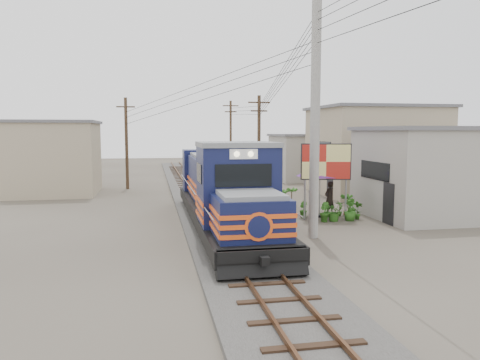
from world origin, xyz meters
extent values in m
plane|color=#473F35|center=(0.00, 0.00, 0.00)|extent=(120.00, 120.00, 0.00)
cube|color=#595651|center=(0.00, 10.00, 0.08)|extent=(3.60, 70.00, 0.16)
cube|color=#51331E|center=(-0.54, 10.00, 0.26)|extent=(0.08, 70.00, 0.12)
cube|color=#51331E|center=(0.54, 10.00, 0.26)|extent=(0.08, 70.00, 0.12)
cube|color=black|center=(0.00, 1.88, 0.76)|extent=(2.86, 15.79, 0.54)
cube|color=black|center=(0.00, -3.06, 0.47)|extent=(2.17, 3.16, 0.64)
cube|color=black|center=(0.00, 6.81, 0.47)|extent=(2.17, 3.16, 0.64)
cube|color=#10153C|center=(0.00, -4.24, 1.60)|extent=(2.35, 2.37, 1.48)
cube|color=#10153C|center=(0.00, -1.77, 2.39)|extent=(2.80, 2.57, 3.06)
cube|color=slate|center=(0.00, -1.77, 3.97)|extent=(2.86, 2.69, 0.18)
cube|color=black|center=(0.00, -3.07, 2.94)|extent=(2.00, 0.06, 0.79)
cube|color=white|center=(0.00, -3.08, 3.68)|extent=(0.99, 0.06, 0.35)
cube|color=#10153C|center=(0.00, 4.35, 2.00)|extent=(2.23, 9.67, 2.27)
cube|color=slate|center=(0.00, 4.35, 3.18)|extent=(2.00, 9.67, 0.18)
cube|color=#F15216|center=(0.00, 1.88, 1.31)|extent=(2.90, 15.79, 0.14)
cube|color=#F15216|center=(0.00, 1.88, 1.60)|extent=(2.90, 15.79, 0.14)
cube|color=#F15216|center=(0.00, 1.88, 1.90)|extent=(2.90, 15.79, 0.14)
cylinder|color=#9E9B93|center=(3.50, -0.50, 5.00)|extent=(0.40, 0.40, 10.00)
cylinder|color=#4C3826|center=(4.50, 14.00, 3.50)|extent=(0.24, 0.24, 7.00)
cube|color=#4C3826|center=(4.50, 14.00, 6.50)|extent=(1.60, 0.10, 0.10)
cube|color=#4C3826|center=(4.50, 14.00, 5.90)|extent=(1.20, 0.10, 0.10)
cylinder|color=#4C3826|center=(4.80, 28.00, 3.75)|extent=(0.24, 0.24, 7.50)
cube|color=#4C3826|center=(4.80, 28.00, 7.00)|extent=(1.60, 0.10, 0.10)
cube|color=#4C3826|center=(4.80, 28.00, 6.40)|extent=(1.20, 0.10, 0.10)
cylinder|color=#4C3826|center=(-5.00, 18.00, 3.50)|extent=(0.24, 0.24, 7.00)
cube|color=#4C3826|center=(-5.00, 18.00, 6.50)|extent=(1.60, 0.10, 0.10)
cube|color=#4C3826|center=(-5.00, 18.00, 5.90)|extent=(1.20, 0.10, 0.10)
cube|color=gray|center=(11.50, 3.00, 2.25)|extent=(7.00, 6.00, 4.50)
cube|color=slate|center=(11.50, 3.00, 4.60)|extent=(7.35, 6.30, 0.20)
cube|color=black|center=(7.98, 3.00, 2.48)|extent=(0.05, 3.00, 0.90)
cube|color=tan|center=(12.50, 12.00, 3.00)|extent=(8.00, 7.00, 6.00)
cube|color=slate|center=(12.50, 12.00, 6.10)|extent=(8.40, 7.35, 0.20)
cube|color=black|center=(8.48, 12.00, 3.30)|extent=(0.05, 3.50, 0.90)
cube|color=gray|center=(11.00, 22.00, 2.00)|extent=(6.00, 6.00, 4.00)
cube|color=slate|center=(11.00, 22.00, 4.10)|extent=(6.30, 6.30, 0.20)
cube|color=black|center=(7.98, 22.00, 2.20)|extent=(0.05, 3.00, 0.90)
cube|color=tan|center=(-10.00, 16.00, 2.50)|extent=(6.00, 6.00, 5.00)
cube|color=slate|center=(-10.00, 16.00, 5.10)|extent=(6.30, 6.30, 0.20)
cube|color=black|center=(-13.02, 16.00, 2.75)|extent=(0.05, 3.00, 0.90)
cylinder|color=#99999E|center=(4.39, 3.28, 1.42)|extent=(0.10, 0.10, 2.83)
cylinder|color=#99999E|center=(6.38, 2.83, 1.42)|extent=(0.10, 0.10, 2.83)
cube|color=black|center=(5.38, 3.06, 2.95)|extent=(2.46, 0.68, 1.81)
cube|color=#B42118|center=(5.38, 3.03, 2.95)|extent=(2.34, 0.61, 1.70)
cylinder|color=black|center=(5.44, 4.00, 0.05)|extent=(0.50, 0.50, 0.10)
cylinder|color=#99999E|center=(5.44, 4.00, 1.25)|extent=(0.05, 0.05, 2.50)
cone|color=#5B297B|center=(5.44, 4.00, 2.45)|extent=(3.16, 3.16, 0.63)
imported|color=black|center=(6.19, 4.52, 0.90)|extent=(0.78, 0.69, 1.79)
imported|color=#2D661D|center=(4.65, 2.73, 0.44)|extent=(0.55, 0.49, 0.87)
imported|color=#2D661D|center=(5.19, 2.68, 0.49)|extent=(0.47, 0.57, 0.98)
imported|color=#2D661D|center=(5.75, 2.72, 0.49)|extent=(0.92, 0.81, 0.99)
imported|color=#2D661D|center=(6.57, 2.70, 0.57)|extent=(0.90, 0.90, 1.14)
imported|color=#2D661D|center=(7.09, 2.93, 0.48)|extent=(0.60, 0.60, 0.96)
imported|color=#2D661D|center=(4.53, 3.95, 0.43)|extent=(0.40, 0.49, 0.85)
imported|color=#2D661D|center=(5.11, 3.87, 0.31)|extent=(0.66, 0.70, 0.62)
imported|color=#2D661D|center=(5.85, 3.96, 0.31)|extent=(0.47, 0.47, 0.62)
imported|color=#2D661D|center=(6.56, 3.99, 0.41)|extent=(0.51, 0.51, 0.82)
imported|color=#2D661D|center=(7.12, 3.79, 0.48)|extent=(0.65, 0.67, 0.95)
camera|label=1|loc=(-3.13, -18.93, 4.47)|focal=35.00mm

